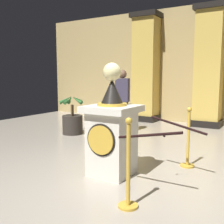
% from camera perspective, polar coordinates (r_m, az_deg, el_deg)
% --- Properties ---
extents(ground_plane, '(12.92, 12.92, 0.00)m').
position_cam_1_polar(ground_plane, '(4.26, 3.98, -13.68)').
color(ground_plane, '#9E9384').
extents(back_wall, '(12.92, 0.16, 3.79)m').
position_cam_1_polar(back_wall, '(9.21, 20.30, 9.29)').
color(back_wall, tan).
rests_on(back_wall, ground_plane).
extents(pedestal_clock, '(0.76, 0.76, 1.74)m').
position_cam_1_polar(pedestal_clock, '(4.20, -0.04, -4.18)').
color(pedestal_clock, silver).
rests_on(pedestal_clock, ground_plane).
extents(stanchion_near, '(0.24, 0.24, 1.08)m').
position_cam_1_polar(stanchion_near, '(3.25, 3.45, -13.40)').
color(stanchion_near, gold).
rests_on(stanchion_near, ground_plane).
extents(stanchion_far, '(0.24, 0.24, 1.03)m').
position_cam_1_polar(stanchion_far, '(4.82, 15.74, -6.94)').
color(stanchion_far, gold).
rests_on(stanchion_far, ground_plane).
extents(velvet_rope, '(1.01, 1.04, 0.22)m').
position_cam_1_polar(velvet_rope, '(3.90, 11.01, -3.70)').
color(velvet_rope, black).
extents(column_left, '(0.94, 0.94, 3.64)m').
position_cam_1_polar(column_left, '(9.53, 7.33, 9.08)').
color(column_left, black).
rests_on(column_left, ground_plane).
extents(column_centre_rear, '(0.92, 0.92, 3.64)m').
position_cam_1_polar(column_centre_rear, '(8.88, 19.84, 8.82)').
color(column_centre_rear, black).
rests_on(column_centre_rear, ground_plane).
extents(potted_palm_left, '(0.67, 0.70, 1.08)m').
position_cam_1_polar(potted_palm_left, '(7.33, -8.34, -2.09)').
color(potted_palm_left, '#2D2823').
rests_on(potted_palm_left, ground_plane).
extents(bystander_guest, '(0.40, 0.29, 1.72)m').
position_cam_1_polar(bystander_guest, '(7.42, 2.20, 2.71)').
color(bystander_guest, '#383347').
rests_on(bystander_guest, ground_plane).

